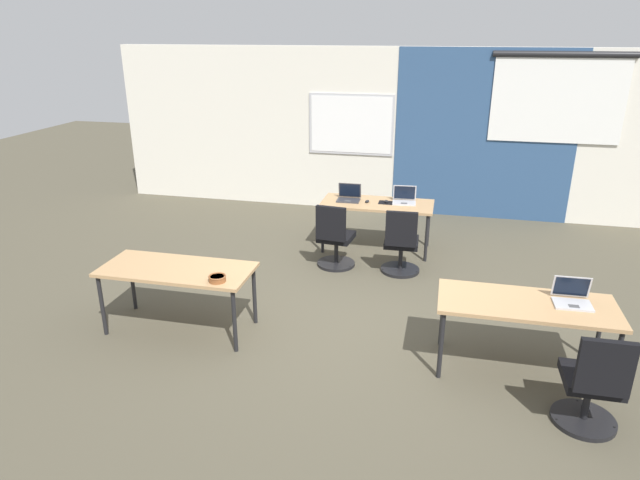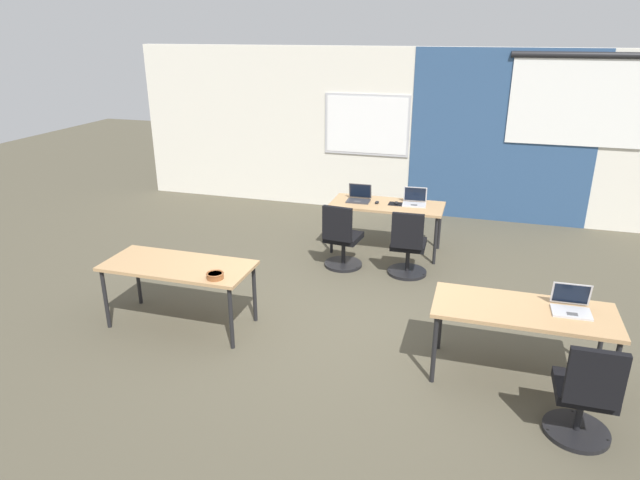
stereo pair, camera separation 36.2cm
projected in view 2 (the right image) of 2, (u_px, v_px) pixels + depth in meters
name	position (u px, v px, depth m)	size (l,w,h in m)	color
ground_plane	(349.00, 320.00, 6.25)	(24.00, 24.00, 0.00)	#4C4738
back_wall_assembly	(413.00, 132.00, 9.49)	(10.00, 0.27, 2.80)	silver
desk_near_left	(178.00, 269.00, 5.95)	(1.60, 0.70, 0.72)	tan
desk_near_right	(523.00, 315.00, 5.01)	(1.60, 0.70, 0.72)	tan
desk_far_center	(387.00, 208.00, 7.98)	(1.60, 0.70, 0.72)	tan
laptop_far_right	(415.00, 201.00, 7.92)	(0.35, 0.29, 0.24)	#B7B7BC
mousepad_far_right	(396.00, 204.00, 7.95)	(0.22, 0.19, 0.00)	black
mouse_far_right	(396.00, 203.00, 7.94)	(0.08, 0.11, 0.03)	black
chair_far_right	(408.00, 249.00, 7.25)	(0.52, 0.55, 0.92)	black
laptop_near_right_end	(571.00, 306.00, 4.93)	(0.34, 0.29, 0.23)	#B7B7BC
chair_near_right_end	(585.00, 400.00, 4.31)	(0.52, 0.54, 0.92)	black
laptop_far_left	(359.00, 197.00, 8.08)	(0.34, 0.29, 0.23)	#333338
mouse_far_left	(377.00, 202.00, 7.97)	(0.07, 0.11, 0.03)	black
chair_far_left	(342.00, 242.00, 7.50)	(0.52, 0.56, 0.92)	black
snack_bowl	(215.00, 275.00, 5.57)	(0.18, 0.18, 0.06)	brown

